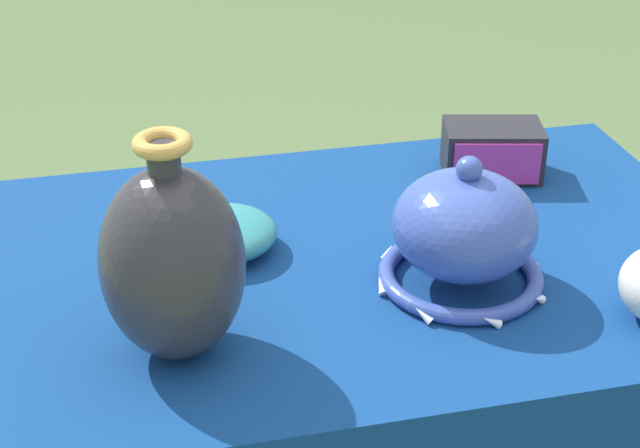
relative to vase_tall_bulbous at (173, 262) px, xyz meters
name	(u,v)px	position (x,y,z in m)	size (l,w,h in m)	color
display_table	(351,311)	(0.26, 0.15, -0.21)	(1.11, 0.71, 0.72)	olive
vase_tall_bulbous	(173,262)	(0.00, 0.00, 0.00)	(0.17, 0.17, 0.28)	#2D2D33
vase_dome_bell	(464,234)	(0.38, 0.07, -0.05)	(0.23, 0.23, 0.19)	#3851A8
mosaic_tile_box	(492,151)	(0.55, 0.37, -0.08)	(0.17, 0.13, 0.08)	#232328
bowl_shallow_teal	(224,233)	(0.09, 0.22, -0.10)	(0.15, 0.15, 0.06)	teal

